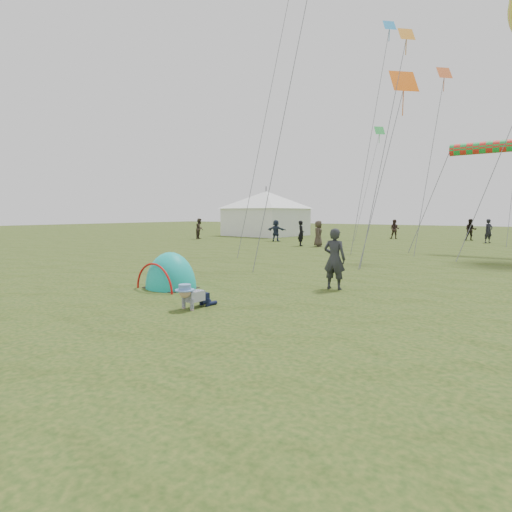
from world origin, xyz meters
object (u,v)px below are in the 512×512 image
Objects in this scene: crawling_toddler at (193,295)px; popup_tent at (171,288)px; standing_adult at (334,259)px; event_marquee at (266,212)px.

popup_tent reaches higher than crawling_toddler.
standing_adult reaches higher than popup_tent.
event_marquee is at bearing 121.38° from popup_tent.
crawling_toddler is 30.19m from event_marquee.
crawling_toddler is 0.37× the size of popup_tent.
event_marquee reaches higher than standing_adult.
standing_adult reaches higher than crawling_toddler.
popup_tent is 4.85m from standing_adult.
standing_adult is at bearing 36.21° from popup_tent.
event_marquee is (-17.26, 21.69, 1.42)m from standing_adult.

